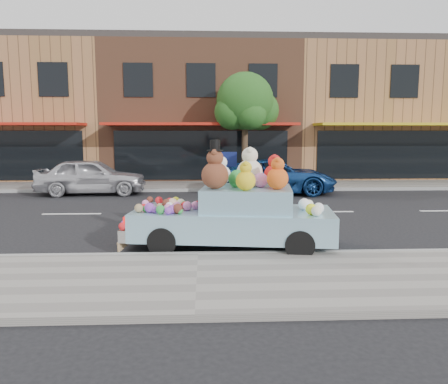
{
  "coord_description": "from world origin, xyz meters",
  "views": [
    {
      "loc": [
        0.14,
        -13.56,
        2.54
      ],
      "look_at": [
        0.56,
        -4.24,
        1.25
      ],
      "focal_mm": 35.0,
      "sensor_mm": 36.0,
      "label": 1
    }
  ],
  "objects": [
    {
      "name": "near_kerb",
      "position": [
        0.0,
        -5.0,
        0.07
      ],
      "size": [
        60.0,
        0.12,
        0.13
      ],
      "primitive_type": "cube",
      "color": "gray",
      "rests_on": "ground"
    },
    {
      "name": "car_blue",
      "position": [
        3.06,
        4.37,
        0.7
      ],
      "size": [
        5.27,
        2.88,
        1.4
      ],
      "primitive_type": "imported",
      "rotation": [
        0.0,
        0.0,
        1.46
      ],
      "color": "navy",
      "rests_on": "ground"
    },
    {
      "name": "ground",
      "position": [
        0.0,
        0.0,
        0.0
      ],
      "size": [
        120.0,
        120.0,
        0.0
      ],
      "primitive_type": "plane",
      "color": "black",
      "rests_on": "ground"
    },
    {
      "name": "storefront_mid",
      "position": [
        0.0,
        11.97,
        3.64
      ],
      "size": [
        10.0,
        9.8,
        7.3
      ],
      "color": "brown",
      "rests_on": "ground"
    },
    {
      "name": "far_sidewalk",
      "position": [
        0.0,
        6.5,
        0.06
      ],
      "size": [
        60.0,
        3.0,
        0.12
      ],
      "primitive_type": "cube",
      "color": "gray",
      "rests_on": "ground"
    },
    {
      "name": "far_kerb",
      "position": [
        0.0,
        5.0,
        0.07
      ],
      "size": [
        60.0,
        0.12,
        0.13
      ],
      "primitive_type": "cube",
      "color": "gray",
      "rests_on": "ground"
    },
    {
      "name": "near_sidewalk",
      "position": [
        0.0,
        -6.5,
        0.06
      ],
      "size": [
        60.0,
        3.0,
        0.12
      ],
      "primitive_type": "cube",
      "color": "gray",
      "rests_on": "ground"
    },
    {
      "name": "storefront_right",
      "position": [
        10.0,
        11.97,
        3.64
      ],
      "size": [
        10.0,
        9.8,
        7.3
      ],
      "color": "#96643F",
      "rests_on": "ground"
    },
    {
      "name": "street_tree",
      "position": [
        2.03,
        6.55,
        3.69
      ],
      "size": [
        3.0,
        2.7,
        5.22
      ],
      "color": "#38281C",
      "rests_on": "ground"
    },
    {
      "name": "art_car",
      "position": [
        0.79,
        -4.19,
        0.81
      ],
      "size": [
        4.68,
        2.34,
        2.38
      ],
      "rotation": [
        0.0,
        0.0,
        -0.14
      ],
      "color": "black",
      "rests_on": "ground"
    },
    {
      "name": "storefront_left",
      "position": [
        -10.0,
        11.97,
        3.64
      ],
      "size": [
        10.0,
        9.8,
        7.3
      ],
      "color": "#96643F",
      "rests_on": "ground"
    },
    {
      "name": "car_silver",
      "position": [
        -4.47,
        4.34,
        0.74
      ],
      "size": [
        4.44,
        1.98,
        1.49
      ],
      "primitive_type": "imported",
      "rotation": [
        0.0,
        0.0,
        1.62
      ],
      "color": "silver",
      "rests_on": "ground"
    }
  ]
}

